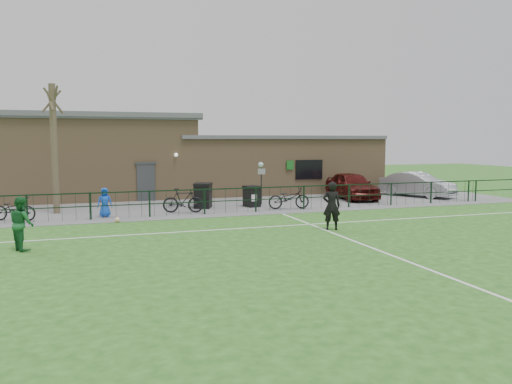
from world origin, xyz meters
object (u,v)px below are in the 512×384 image
object	(u,v)px
sign_post	(261,186)
bicycle_c	(14,209)
spectator_child	(105,202)
wheelie_bin_left	(203,196)
bicycle_d	(183,201)
outfield_player	(22,223)
wheelie_bin_right	(252,197)
ball_ground	(117,220)
car_silver	(417,184)
bare_tree	(54,149)
car_maroon	(352,185)
bicycle_e	(289,198)

from	to	relation	value
sign_post	bicycle_c	world-z (taller)	sign_post
spectator_child	wheelie_bin_left	bearing A→B (deg)	19.91
bicycle_d	outfield_player	bearing A→B (deg)	152.52
wheelie_bin_right	ball_ground	world-z (taller)	wheelie_bin_right
sign_post	bicycle_c	xyz separation A→B (m)	(-11.72, -1.68, -0.50)
bicycle_c	ball_ground	size ratio (longest dim) A/B	8.55
wheelie_bin_left	car_silver	world-z (taller)	car_silver
wheelie_bin_left	car_silver	distance (m)	13.47
sign_post	bicycle_d	world-z (taller)	sign_post
car_silver	spectator_child	world-z (taller)	car_silver
bare_tree	car_maroon	world-z (taller)	bare_tree
wheelie_bin_right	outfield_player	xyz separation A→B (m)	(-9.95, -7.28, 0.33)
sign_post	bicycle_e	bearing A→B (deg)	-70.15
bare_tree	spectator_child	size ratio (longest dim) A/B	4.58
bare_tree	car_maroon	xyz separation A→B (m)	(15.96, 0.70, -2.20)
bicycle_c	sign_post	bearing A→B (deg)	-58.58
bicycle_e	outfield_player	distance (m)	12.87
spectator_child	outfield_player	world-z (taller)	outfield_player
wheelie_bin_right	sign_post	size ratio (longest dim) A/B	0.49
bicycle_e	ball_ground	size ratio (longest dim) A/B	9.25
wheelie_bin_left	wheelie_bin_right	xyz separation A→B (m)	(2.49, -0.29, -0.09)
ball_ground	bicycle_c	bearing A→B (deg)	156.91
ball_ground	spectator_child	bearing A→B (deg)	105.48
sign_post	wheelie_bin_right	bearing A→B (deg)	-138.49
wheelie_bin_right	car_silver	distance (m)	11.02
bare_tree	bicycle_d	distance (m)	6.37
wheelie_bin_left	bicycle_d	size ratio (longest dim) A/B	0.61
wheelie_bin_right	bicycle_d	size ratio (longest dim) A/B	0.51
outfield_player	bicycle_e	bearing A→B (deg)	-90.88
car_maroon	outfield_player	size ratio (longest dim) A/B	2.71
spectator_child	ball_ground	distance (m)	1.73
car_silver	ball_ground	size ratio (longest dim) A/B	20.06
car_silver	outfield_player	size ratio (longest dim) A/B	2.65
car_silver	bicycle_d	size ratio (longest dim) A/B	2.33
wheelie_bin_right	sign_post	xyz separation A→B (m)	(0.75, 0.66, 0.51)
car_silver	bare_tree	bearing A→B (deg)	156.53
wheelie_bin_left	bicycle_c	size ratio (longest dim) A/B	0.62
wheelie_bin_left	bare_tree	bearing A→B (deg)	-159.55
car_maroon	spectator_child	world-z (taller)	car_maroon
bicycle_c	bicycle_e	world-z (taller)	bicycle_e
wheelie_bin_left	spectator_child	world-z (taller)	spectator_child
sign_post	car_silver	bearing A→B (deg)	3.14
outfield_player	spectator_child	bearing A→B (deg)	-51.87
car_maroon	bicycle_c	size ratio (longest dim) A/B	2.40
bicycle_d	outfield_player	size ratio (longest dim) A/B	1.14
wheelie_bin_right	sign_post	distance (m)	1.12
car_silver	outfield_player	xyz separation A→B (m)	(-20.89, -8.51, 0.09)
bare_tree	wheelie_bin_right	size ratio (longest dim) A/B	6.07
bicycle_d	spectator_child	distance (m)	3.55
car_maroon	ball_ground	bearing A→B (deg)	-157.50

